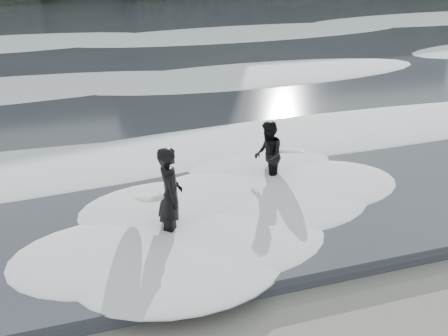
{
  "coord_description": "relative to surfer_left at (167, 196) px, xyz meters",
  "views": [
    {
      "loc": [
        -3.84,
        -3.86,
        5.53
      ],
      "look_at": [
        -0.5,
        6.06,
        1.0
      ],
      "focal_mm": 45.0,
      "sensor_mm": 36.0,
      "label": 1
    }
  ],
  "objects": [
    {
      "name": "foam_far",
      "position": [
        1.88,
        19.75,
        -0.52
      ],
      "size": [
        60.0,
        4.8,
        0.3
      ],
      "primitive_type": "ellipsoid",
      "color": "white",
      "rests_on": "sea"
    },
    {
      "name": "foam_mid",
      "position": [
        1.88,
        10.75,
        -0.55
      ],
      "size": [
        60.0,
        4.0,
        0.24
      ],
      "primitive_type": "ellipsoid",
      "color": "white",
      "rests_on": "sea"
    },
    {
      "name": "surfer_right",
      "position": [
        2.75,
        1.64,
        -0.17
      ],
      "size": [
        1.11,
        1.82,
        1.58
      ],
      "color": "black",
      "rests_on": "ground"
    },
    {
      "name": "foam_near",
      "position": [
        1.88,
        3.75,
        -0.57
      ],
      "size": [
        60.0,
        3.2,
        0.2
      ],
      "primitive_type": "ellipsoid",
      "color": "white",
      "rests_on": "sea"
    },
    {
      "name": "surfer_left",
      "position": [
        0.0,
        0.0,
        0.0
      ],
      "size": [
        0.99,
        1.97,
        1.92
      ],
      "color": "black",
      "rests_on": "ground"
    },
    {
      "name": "sea",
      "position": [
        1.88,
        23.75,
        -0.82
      ],
      "size": [
        90.0,
        52.0,
        0.3
      ],
      "primitive_type": "cube",
      "color": "#353841",
      "rests_on": "ground"
    }
  ]
}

